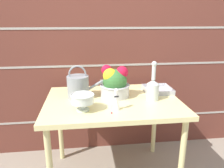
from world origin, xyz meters
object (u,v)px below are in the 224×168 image
(figurine_vase, at_px, (116,101))
(wire_tray, at_px, (157,90))
(watering_can, at_px, (78,86))
(flower_planter, at_px, (114,83))
(glass_decanter, at_px, (153,88))
(crystal_pedestal_bowl, at_px, (83,99))

(figurine_vase, distance_m, wire_tray, 0.56)
(watering_can, distance_m, figurine_vase, 0.40)
(flower_planter, bearing_deg, watering_can, 178.29)
(glass_decanter, distance_m, figurine_vase, 0.36)
(glass_decanter, height_order, figurine_vase, glass_decanter)
(glass_decanter, bearing_deg, figurine_vase, -152.79)
(watering_can, xyz_separation_m, figurine_vase, (0.27, -0.29, -0.03))
(glass_decanter, distance_m, wire_tray, 0.24)
(flower_planter, height_order, figurine_vase, flower_planter)
(figurine_vase, bearing_deg, flower_planter, 84.33)
(crystal_pedestal_bowl, bearing_deg, wire_tray, 26.98)
(glass_decanter, xyz_separation_m, figurine_vase, (-0.32, -0.16, -0.04))
(flower_planter, bearing_deg, wire_tray, 10.90)
(glass_decanter, bearing_deg, watering_can, 168.13)
(crystal_pedestal_bowl, bearing_deg, watering_can, 97.19)
(glass_decanter, bearing_deg, flower_planter, 158.57)
(watering_can, distance_m, flower_planter, 0.30)
(flower_planter, bearing_deg, glass_decanter, -21.43)
(watering_can, bearing_deg, crystal_pedestal_bowl, -82.81)
(wire_tray, bearing_deg, watering_can, -174.41)
(figurine_vase, bearing_deg, watering_can, 132.90)
(watering_can, height_order, flower_planter, watering_can)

